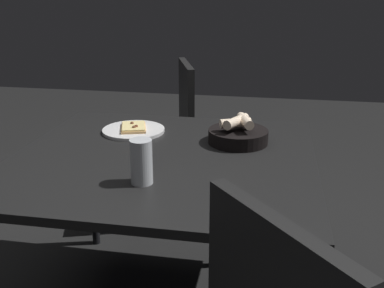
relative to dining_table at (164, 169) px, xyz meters
name	(u,v)px	position (x,y,z in m)	size (l,w,h in m)	color
dining_table	(164,169)	(0.00, 0.00, 0.00)	(1.13, 1.06, 0.72)	black
pizza_plate	(134,130)	(-0.20, 0.26, 0.06)	(0.27, 0.27, 0.04)	silver
bread_basket	(238,134)	(0.26, 0.19, 0.09)	(0.24, 0.24, 0.11)	black
beer_glass	(141,165)	(-0.01, -0.25, 0.12)	(0.07, 0.07, 0.15)	silver
chair_far	(167,134)	(-0.19, 0.87, -0.16)	(0.56, 0.56, 0.92)	black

